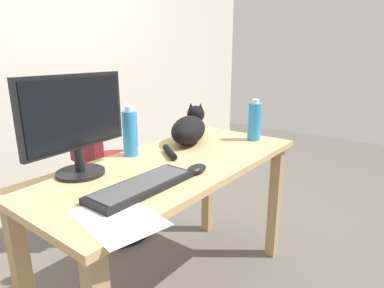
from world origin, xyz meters
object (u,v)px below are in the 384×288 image
object	(u,v)px
computer_mouse	(197,169)
spray_bottle	(130,133)
office_chair	(108,179)
keyboard	(142,186)
monitor	(76,122)
water_bottle	(254,121)
cat	(189,128)

from	to	relation	value
computer_mouse	spray_bottle	size ratio (longest dim) A/B	0.45
spray_bottle	computer_mouse	bearing A→B (deg)	-90.06
office_chair	computer_mouse	distance (m)	1.03
keyboard	computer_mouse	xyz separation A→B (m)	(0.26, -0.06, 0.00)
monitor	water_bottle	world-z (taller)	monitor
cat	spray_bottle	world-z (taller)	spray_bottle
monitor	spray_bottle	bearing A→B (deg)	6.00
cat	computer_mouse	xyz separation A→B (m)	(-0.38, -0.34, -0.06)
keyboard	computer_mouse	world-z (taller)	computer_mouse
monitor	cat	bearing A→B (deg)	-3.22
monitor	spray_bottle	distance (m)	0.33
cat	spray_bottle	xyz separation A→B (m)	(-0.38, 0.07, 0.03)
office_chair	spray_bottle	bearing A→B (deg)	-114.38
keyboard	water_bottle	world-z (taller)	water_bottle
water_bottle	monitor	bearing A→B (deg)	161.81
office_chair	monitor	distance (m)	0.96
office_chair	cat	world-z (taller)	office_chair
office_chair	spray_bottle	distance (m)	0.73
office_chair	monitor	size ratio (longest dim) A/B	1.98
monitor	computer_mouse	distance (m)	0.53
office_chair	spray_bottle	size ratio (longest dim) A/B	3.86
office_chair	water_bottle	bearing A→B (deg)	-65.08
office_chair	spray_bottle	xyz separation A→B (m)	(-0.24, -0.53, 0.45)
monitor	computer_mouse	world-z (taller)	monitor
office_chair	keyboard	bearing A→B (deg)	-119.73
office_chair	computer_mouse	xyz separation A→B (m)	(-0.24, -0.93, 0.35)
keyboard	spray_bottle	bearing A→B (deg)	53.23
office_chair	water_bottle	size ratio (longest dim) A/B	3.97
monitor	water_bottle	distance (m)	1.01
keyboard	office_chair	bearing A→B (deg)	60.27
computer_mouse	spray_bottle	world-z (taller)	spray_bottle
monitor	water_bottle	bearing A→B (deg)	-18.19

